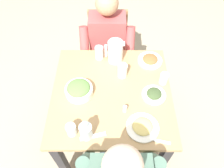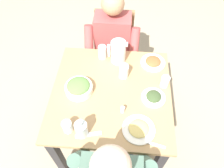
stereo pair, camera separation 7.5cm
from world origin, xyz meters
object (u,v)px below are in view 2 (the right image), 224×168
object	(u,v)px
diner_near	(112,51)
chair_near	(113,48)
dining_table	(111,101)
salad_bowl	(79,87)
plate_dolmas	(154,97)
plate_fries	(139,129)
oil_carafe	(82,130)
water_pitcher	(118,52)
plate_rice_curry	(153,62)
water_glass_near_left	(102,52)
salt_shaker	(123,110)
water_glass_by_pitcher	(165,82)
water_glass_far_left	(124,71)
water_glass_far_right	(67,127)

from	to	relation	value
diner_near	chair_near	bearing A→B (deg)	-90.00
dining_table	salad_bowl	size ratio (longest dim) A/B	4.37
plate_dolmas	plate_fries	bearing A→B (deg)	68.01
dining_table	plate_dolmas	world-z (taller)	plate_dolmas
oil_carafe	water_pitcher	bearing A→B (deg)	-105.41
plate_rice_curry	water_glass_near_left	bearing A→B (deg)	-4.94
plate_dolmas	plate_rice_curry	xyz separation A→B (m)	(-0.01, -0.35, -0.00)
water_glass_near_left	salt_shaker	world-z (taller)	water_glass_near_left
chair_near	water_glass_by_pitcher	xyz separation A→B (m)	(-0.43, 0.65, 0.30)
plate_dolmas	salt_shaker	world-z (taller)	salt_shaker
dining_table	diner_near	distance (m)	0.54
dining_table	water_glass_by_pitcher	size ratio (longest dim) A/B	9.62
diner_near	salad_bowl	bearing A→B (deg)	70.33
water_glass_by_pitcher	oil_carafe	distance (m)	0.70
salad_bowl	water_glass_far_left	bearing A→B (deg)	-152.25
plate_dolmas	water_glass_near_left	distance (m)	0.56
plate_rice_curry	oil_carafe	distance (m)	0.81
chair_near	water_glass_far_left	world-z (taller)	chair_near
plate_fries	water_glass_far_right	bearing A→B (deg)	4.67
dining_table	water_glass_by_pitcher	world-z (taller)	water_glass_by_pitcher
plate_dolmas	water_glass_near_left	bearing A→B (deg)	-42.92
plate_rice_curry	salt_shaker	distance (m)	0.53
diner_near	oil_carafe	xyz separation A→B (m)	(0.12, 0.88, 0.16)
salad_bowl	salt_shaker	distance (m)	0.36
plate_fries	water_glass_far_right	xyz separation A→B (m)	(0.46, 0.04, 0.03)
plate_fries	plate_dolmas	world-z (taller)	plate_dolmas
plate_fries	water_glass_far_right	world-z (taller)	water_glass_far_right
plate_rice_curry	water_pitcher	bearing A→B (deg)	-2.25
dining_table	salt_shaker	world-z (taller)	salt_shaker
chair_near	plate_rice_curry	xyz separation A→B (m)	(-0.36, 0.43, 0.27)
diner_near	plate_dolmas	world-z (taller)	diner_near
salad_bowl	water_glass_by_pitcher	world-z (taller)	same
plate_fries	water_glass_by_pitcher	distance (m)	0.43
plate_rice_curry	water_glass_far_left	distance (m)	0.28
salad_bowl	oil_carafe	distance (m)	0.34
plate_fries	water_glass_near_left	distance (m)	0.71
chair_near	water_glass_near_left	bearing A→B (deg)	80.96
oil_carafe	chair_near	bearing A→B (deg)	-96.10
water_glass_far_right	oil_carafe	bearing A→B (deg)	169.29
water_glass_near_left	salt_shaker	distance (m)	0.55
chair_near	water_glass_by_pitcher	bearing A→B (deg)	123.52
water_glass_near_left	water_glass_far_right	world-z (taller)	water_glass_near_left
water_pitcher	water_glass_near_left	bearing A→B (deg)	-10.76
water_glass_far_right	oil_carafe	xyz separation A→B (m)	(-0.10, 0.02, 0.01)
dining_table	plate_fries	bearing A→B (deg)	125.18
dining_table	plate_rice_curry	world-z (taller)	plate_rice_curry
water_glass_near_left	chair_near	bearing A→B (deg)	-99.04
water_glass_far_left	water_glass_by_pitcher	world-z (taller)	water_glass_far_left
diner_near	water_pitcher	size ratio (longest dim) A/B	6.10
plate_fries	plate_dolmas	bearing A→B (deg)	-111.99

